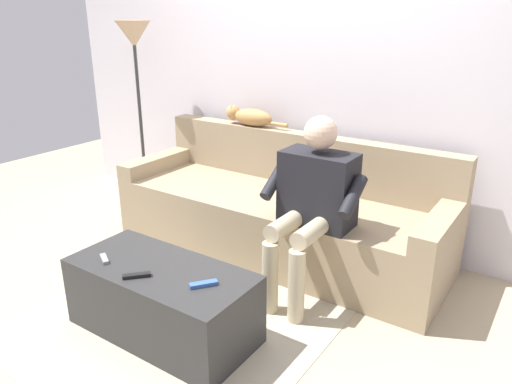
{
  "coord_description": "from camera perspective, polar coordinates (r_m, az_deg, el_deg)",
  "views": [
    {
      "loc": [
        -1.75,
        2.79,
        1.72
      ],
      "look_at": [
        0.0,
        0.21,
        0.57
      ],
      "focal_mm": 34.16,
      "sensor_mm": 36.0,
      "label": 1
    }
  ],
  "objects": [
    {
      "name": "back_wall",
      "position": [
        3.86,
        6.97,
        12.69
      ],
      "size": [
        5.19,
        0.06,
        2.45
      ],
      "primitive_type": "cube",
      "color": "silver",
      "rests_on": "ground"
    },
    {
      "name": "cat_on_backrest",
      "position": [
        3.99,
        -0.78,
        8.83
      ],
      "size": [
        0.58,
        0.15,
        0.15
      ],
      "color": "#B7844C",
      "rests_on": "couch"
    },
    {
      "name": "person_solo_seated",
      "position": [
        3.0,
        6.62,
        -0.63
      ],
      "size": [
        0.61,
        0.57,
        1.15
      ],
      "color": "black",
      "rests_on": "ground"
    },
    {
      "name": "remote_black",
      "position": [
        2.67,
        -13.8,
        -9.48
      ],
      "size": [
        0.12,
        0.13,
        0.02
      ],
      "primitive_type": "cube",
      "rotation": [
        0.0,
        0.0,
        0.82
      ],
      "color": "black",
      "rests_on": "coffee_table"
    },
    {
      "name": "remote_gray",
      "position": [
        2.88,
        -17.33,
        -7.48
      ],
      "size": [
        0.12,
        0.08,
        0.02
      ],
      "primitive_type": "cube",
      "rotation": [
        0.0,
        0.0,
        2.63
      ],
      "color": "gray",
      "rests_on": "coffee_table"
    },
    {
      "name": "couch",
      "position": [
        3.68,
        2.79,
        -2.65
      ],
      "size": [
        2.5,
        0.84,
        0.86
      ],
      "color": "#9E896B",
      "rests_on": "ground"
    },
    {
      "name": "remote_blue",
      "position": [
        2.53,
        -6.16,
        -10.67
      ],
      "size": [
        0.12,
        0.14,
        0.02
      ],
      "primitive_type": "cube",
      "rotation": [
        0.0,
        0.0,
        4.06
      ],
      "color": "#3860B7",
      "rests_on": "coffee_table"
    },
    {
      "name": "floor_rug",
      "position": [
        3.05,
        -8.43,
        -14.27
      ],
      "size": [
        1.67,
        1.75,
        0.01
      ],
      "primitive_type": "cube",
      "color": "#B7AD93",
      "rests_on": "ground"
    },
    {
      "name": "ground_plane",
      "position": [
        3.29,
        -3.93,
        -11.35
      ],
      "size": [
        8.0,
        8.0,
        0.0
      ],
      "primitive_type": "plane",
      "color": "tan"
    },
    {
      "name": "floor_lamp",
      "position": [
        4.52,
        -14.02,
        15.95
      ],
      "size": [
        0.3,
        0.3,
        1.66
      ],
      "color": "#2D2D2D",
      "rests_on": "ground"
    },
    {
      "name": "coffee_table",
      "position": [
        2.84,
        -10.89,
        -12.34
      ],
      "size": [
        1.07,
        0.5,
        0.41
      ],
      "color": "#2D2D2D",
      "rests_on": "ground"
    }
  ]
}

